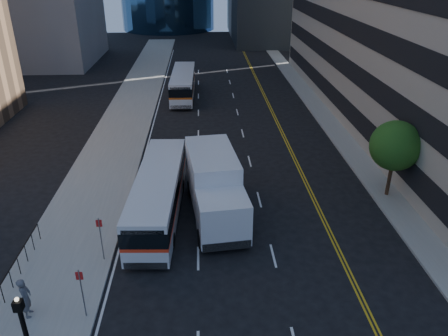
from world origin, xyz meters
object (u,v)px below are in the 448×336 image
at_px(bus_front, 159,194).
at_px(box_truck, 215,187).
at_px(bus_rear, 183,84).
at_px(street_tree, 395,146).
at_px(pedestrian, 25,298).

xyz_separation_m(bus_front, box_truck, (3.38, -0.13, 0.45)).
bearing_deg(box_truck, bus_rear, 89.22).
distance_m(street_tree, pedestrian, 22.34).
bearing_deg(bus_front, bus_rear, 91.30).
bearing_deg(pedestrian, box_truck, -54.28).
bearing_deg(street_tree, bus_front, -173.63).
bearing_deg(street_tree, pedestrian, -153.77).
xyz_separation_m(bus_rear, box_truck, (2.72, -25.60, 0.47)).
distance_m(bus_front, bus_rear, 25.47).
distance_m(bus_front, box_truck, 3.41).
bearing_deg(box_truck, street_tree, 2.03).
relative_size(bus_front, pedestrian, 5.76).
xyz_separation_m(box_truck, pedestrian, (-8.45, -8.02, -0.89)).
distance_m(bus_rear, pedestrian, 34.10).
bearing_deg(box_truck, bus_front, 170.90).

